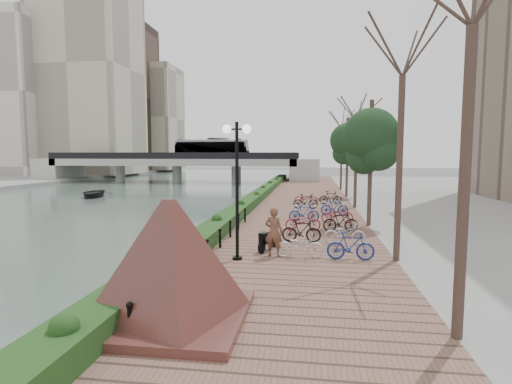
% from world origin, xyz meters
% --- Properties ---
extents(ground, '(220.00, 220.00, 0.00)m').
position_xyz_m(ground, '(0.00, 0.00, 0.00)').
color(ground, '#59595B').
rests_on(ground, ground).
extents(river_water, '(30.00, 130.00, 0.02)m').
position_xyz_m(river_water, '(-15.00, 25.00, 0.01)').
color(river_water, '#4D6057').
rests_on(river_water, ground).
extents(promenade, '(8.00, 75.00, 0.50)m').
position_xyz_m(promenade, '(4.00, 17.50, 0.25)').
color(promenade, brown).
rests_on(promenade, ground).
extents(hedge, '(1.10, 56.00, 0.60)m').
position_xyz_m(hedge, '(0.60, 20.00, 0.80)').
color(hedge, '#183513').
rests_on(hedge, promenade).
extents(chain_fence, '(0.10, 14.10, 0.70)m').
position_xyz_m(chain_fence, '(1.40, 2.00, 0.85)').
color(chain_fence, black).
rests_on(chain_fence, promenade).
extents(granite_monument, '(4.99, 4.99, 2.76)m').
position_xyz_m(granite_monument, '(1.89, -3.96, 1.90)').
color(granite_monument, '#45201D').
rests_on(granite_monument, promenade).
extents(lamppost, '(1.02, 0.32, 4.85)m').
position_xyz_m(lamppost, '(2.41, 1.36, 4.00)').
color(lamppost, black).
rests_on(lamppost, promenade).
extents(motorcycle, '(0.86, 1.46, 0.87)m').
position_xyz_m(motorcycle, '(3.35, 2.86, 0.94)').
color(motorcycle, black).
rests_on(motorcycle, promenade).
extents(pedestrian, '(0.73, 0.54, 1.82)m').
position_xyz_m(pedestrian, '(3.66, 1.97, 1.41)').
color(pedestrian, brown).
rests_on(pedestrian, promenade).
extents(bicycle_parking, '(2.40, 17.32, 1.00)m').
position_xyz_m(bicycle_parking, '(5.49, 9.65, 0.97)').
color(bicycle_parking, silver).
rests_on(bicycle_parking, promenade).
extents(street_trees, '(3.20, 37.12, 6.80)m').
position_xyz_m(street_trees, '(8.00, 12.68, 3.69)').
color(street_trees, '#35271F').
rests_on(street_trees, promenade).
extents(bridge, '(36.00, 10.77, 6.50)m').
position_xyz_m(bridge, '(-13.88, 45.00, 3.37)').
color(bridge, '#B0B0AB').
rests_on(bridge, ground).
extents(boat, '(3.71, 4.55, 0.83)m').
position_xyz_m(boat, '(-16.06, 23.69, 0.43)').
color(boat, '#222227').
rests_on(boat, river_water).
extents(far_buildings, '(35.00, 38.00, 38.00)m').
position_xyz_m(far_buildings, '(-41.66, 65.91, 16.12)').
color(far_buildings, '#B8B099').
rests_on(far_buildings, far_bank).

